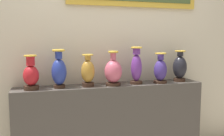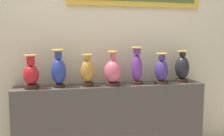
% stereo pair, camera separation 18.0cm
% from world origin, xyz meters
% --- Properties ---
extents(display_shelf, '(2.09, 0.30, 0.84)m').
position_xyz_m(display_shelf, '(0.00, 0.00, 0.42)').
color(display_shelf, '#4C4742').
rests_on(display_shelf, ground_plane).
extents(back_wall, '(4.02, 0.14, 2.61)m').
position_xyz_m(back_wall, '(0.01, 0.21, 1.33)').
color(back_wall, beige).
rests_on(back_wall, ground_plane).
extents(vase_crimson, '(0.15, 0.15, 0.35)m').
position_xyz_m(vase_crimson, '(-0.84, -0.04, 0.98)').
color(vase_crimson, '#382319').
rests_on(vase_crimson, display_shelf).
extents(vase_cobalt, '(0.15, 0.15, 0.40)m').
position_xyz_m(vase_cobalt, '(-0.57, -0.02, 1.02)').
color(vase_cobalt, '#382319').
rests_on(vase_cobalt, display_shelf).
extents(vase_ochre, '(0.14, 0.14, 0.34)m').
position_xyz_m(vase_ochre, '(-0.27, -0.03, 0.99)').
color(vase_ochre, '#382319').
rests_on(vase_ochre, display_shelf).
extents(vase_rose, '(0.19, 0.19, 0.38)m').
position_xyz_m(vase_rose, '(-0.00, -0.05, 0.99)').
color(vase_rose, '#382319').
rests_on(vase_rose, display_shelf).
extents(vase_violet, '(0.14, 0.14, 0.42)m').
position_xyz_m(vase_violet, '(0.28, -0.03, 1.03)').
color(vase_violet, '#382319').
rests_on(vase_violet, display_shelf).
extents(vase_indigo, '(0.15, 0.15, 0.35)m').
position_xyz_m(vase_indigo, '(0.56, -0.05, 0.99)').
color(vase_indigo, '#382319').
rests_on(vase_indigo, display_shelf).
extents(vase_onyx, '(0.16, 0.16, 0.37)m').
position_xyz_m(vase_onyx, '(0.83, -0.02, 1.01)').
color(vase_onyx, '#382319').
rests_on(vase_onyx, display_shelf).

